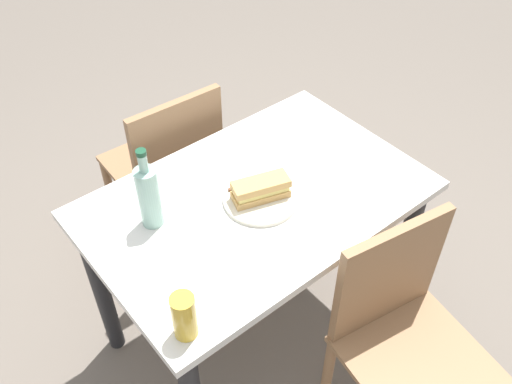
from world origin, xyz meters
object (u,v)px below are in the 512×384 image
at_px(chair_near, 401,332).
at_px(knife_near, 252,186).
at_px(baguette_sandwich_near, 261,189).
at_px(beer_glass, 184,316).
at_px(dining_table, 256,224).
at_px(water_bottle, 149,196).
at_px(plate_near, 261,198).
at_px(chair_far, 170,167).

xyz_separation_m(chair_near, knife_near, (-0.11, 0.58, 0.26)).
relative_size(baguette_sandwich_near, beer_glass, 1.36).
relative_size(dining_table, water_bottle, 3.84).
xyz_separation_m(plate_near, beer_glass, (-0.46, -0.25, 0.06)).
relative_size(dining_table, chair_near, 1.24).
xyz_separation_m(dining_table, baguette_sandwich_near, (0.00, -0.02, 0.18)).
bearing_deg(beer_glass, water_bottle, 70.00).
height_order(plate_near, knife_near, knife_near).
xyz_separation_m(dining_table, plate_near, (0.00, -0.02, 0.14)).
bearing_deg(knife_near, baguette_sandwich_near, -96.10).
relative_size(chair_far, baguette_sandwich_near, 4.49).
bearing_deg(baguette_sandwich_near, beer_glass, -151.25).
bearing_deg(beer_glass, chair_near, -25.49).
relative_size(knife_near, water_bottle, 0.60).
xyz_separation_m(chair_near, beer_glass, (-0.58, 0.28, 0.31)).
bearing_deg(chair_far, dining_table, -89.67).
bearing_deg(knife_near, water_bottle, 166.00).
bearing_deg(chair_near, baguette_sandwich_near, 102.88).
height_order(dining_table, knife_near, knife_near).
bearing_deg(knife_near, chair_near, -78.89).
bearing_deg(water_bottle, beer_glass, -110.00).
height_order(chair_near, knife_near, chair_near).
distance_m(chair_far, knife_near, 0.58).
distance_m(dining_table, water_bottle, 0.41).
height_order(baguette_sandwich_near, beer_glass, beer_glass).
bearing_deg(beer_glass, dining_table, 31.11).
relative_size(plate_near, water_bottle, 0.86).
height_order(chair_far, water_bottle, water_bottle).
relative_size(chair_near, beer_glass, 6.10).
height_order(chair_near, beer_glass, beer_glass).
relative_size(dining_table, plate_near, 4.48).
height_order(plate_near, baguette_sandwich_near, baguette_sandwich_near).
height_order(plate_near, beer_glass, beer_glass).
bearing_deg(knife_near, chair_far, 91.36).
relative_size(chair_near, knife_near, 5.11).
bearing_deg(dining_table, water_bottle, 160.14).
bearing_deg(water_bottle, dining_table, -19.86).
xyz_separation_m(dining_table, water_bottle, (-0.31, 0.11, 0.24)).
relative_size(knife_near, beer_glass, 1.19).
bearing_deg(beer_glass, plate_near, 28.75).
bearing_deg(chair_far, plate_near, -89.37).
bearing_deg(plate_near, chair_near, -77.12).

